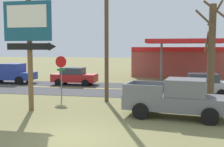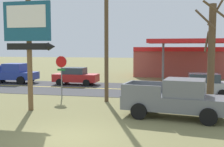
{
  "view_description": "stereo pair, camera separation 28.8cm",
  "coord_description": "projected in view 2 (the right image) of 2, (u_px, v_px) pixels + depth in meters",
  "views": [
    {
      "loc": [
        3.55,
        -10.06,
        3.49
      ],
      "look_at": [
        0.0,
        8.0,
        1.8
      ],
      "focal_mm": 44.65,
      "sensor_mm": 36.0,
      "label": 1
    },
    {
      "loc": [
        3.83,
        -10.0,
        3.49
      ],
      "look_at": [
        0.0,
        8.0,
        1.8
      ],
      "focal_mm": 44.65,
      "sensor_mm": 36.0,
      "label": 2
    }
  ],
  "objects": [
    {
      "name": "bare_tree",
      "position": [
        212.0,
        53.0,
        15.76
      ],
      "size": [
        2.18,
        1.83,
        6.21
      ],
      "color": "brown",
      "rests_on": "ground"
    },
    {
      "name": "pickup_blue_on_road",
      "position": [
        12.0,
        73.0,
        27.81
      ],
      "size": [
        5.2,
        2.24,
        1.96
      ],
      "color": "#233893",
      "rests_on": "ground"
    },
    {
      "name": "utility_pole",
      "position": [
        106.0,
        25.0,
        17.74
      ],
      "size": [
        1.96,
        0.26,
        9.32
      ],
      "color": "brown",
      "rests_on": "ground"
    },
    {
      "name": "road_asphalt",
      "position": [
        124.0,
        89.0,
        23.52
      ],
      "size": [
        140.0,
        8.0,
        0.02
      ],
      "primitive_type": "cube",
      "color": "#3D3D3F",
      "rests_on": "ground"
    },
    {
      "name": "stop_sign",
      "position": [
        61.0,
        69.0,
        19.13
      ],
      "size": [
        0.8,
        0.08,
        2.95
      ],
      "color": "slate",
      "rests_on": "ground"
    },
    {
      "name": "road_centre_line",
      "position": [
        124.0,
        89.0,
        23.52
      ],
      "size": [
        126.0,
        0.2,
        0.01
      ],
      "primitive_type": "cube",
      "color": "gold",
      "rests_on": "road_asphalt"
    },
    {
      "name": "car_silver_near_lane",
      "position": [
        202.0,
        85.0,
        20.24
      ],
      "size": [
        4.2,
        2.0,
        1.64
      ],
      "color": "#A8AAAF",
      "rests_on": "ground"
    },
    {
      "name": "pickup_grey_parked_on_lawn",
      "position": [
        177.0,
        99.0,
        13.92
      ],
      "size": [
        5.43,
        2.8,
        1.96
      ],
      "color": "slate",
      "rests_on": "ground"
    },
    {
      "name": "ground_plane",
      "position": [
        69.0,
        138.0,
        10.86
      ],
      "size": [
        180.0,
        180.0,
        0.0
      ],
      "primitive_type": "plane",
      "color": "olive"
    },
    {
      "name": "car_red_mid_lane",
      "position": [
        76.0,
        76.0,
        26.43
      ],
      "size": [
        4.2,
        2.0,
        1.64
      ],
      "color": "red",
      "rests_on": "ground"
    },
    {
      "name": "gas_station",
      "position": [
        184.0,
        60.0,
        34.68
      ],
      "size": [
        12.0,
        11.5,
        4.4
      ],
      "color": "#A84C42",
      "rests_on": "ground"
    },
    {
      "name": "motel_sign",
      "position": [
        29.0,
        34.0,
        15.16
      ],
      "size": [
        2.98,
        0.54,
        6.3
      ],
      "color": "brown",
      "rests_on": "ground"
    }
  ]
}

